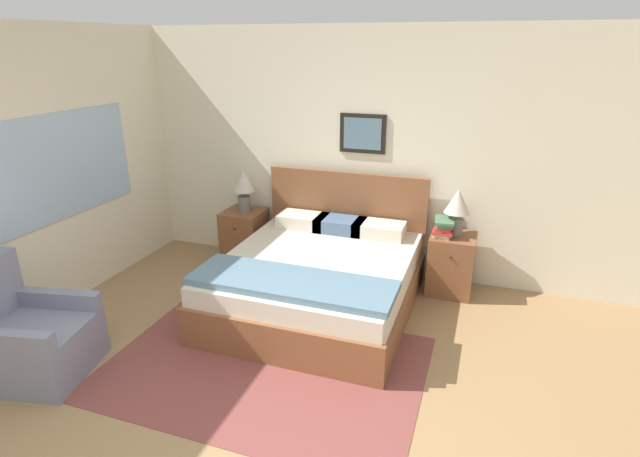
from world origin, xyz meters
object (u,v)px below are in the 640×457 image
object	(u,v)px
bed	(318,279)
armchair	(28,339)
nightstand_near_window	(245,236)
nightstand_by_door	(451,264)
table_lamp_by_door	(457,206)
table_lamp_near_window	(243,185)

from	to	relation	value
bed	armchair	distance (m)	2.45
armchair	nightstand_near_window	bearing A→B (deg)	154.46
bed	nightstand_by_door	bearing A→B (deg)	32.74
bed	table_lamp_by_door	world-z (taller)	bed
bed	nightstand_near_window	xyz separation A→B (m)	(-1.17, 0.75, 0.01)
nightstand_near_window	bed	bearing A→B (deg)	-32.74
armchair	table_lamp_near_window	bearing A→B (deg)	154.45
bed	nightstand_near_window	distance (m)	1.39
nightstand_by_door	table_lamp_by_door	world-z (taller)	table_lamp_by_door
bed	nightstand_by_door	size ratio (longest dim) A/B	3.24
nightstand_near_window	table_lamp_by_door	bearing A→B (deg)	0.53
bed	table_lamp_by_door	distance (m)	1.54
nightstand_near_window	nightstand_by_door	xyz separation A→B (m)	(2.34, 0.00, 0.00)
table_lamp_by_door	nightstand_near_window	bearing A→B (deg)	-179.47
nightstand_by_door	table_lamp_by_door	xyz separation A→B (m)	(0.01, 0.02, 0.61)
armchair	nightstand_by_door	bearing A→B (deg)	117.94
bed	table_lamp_by_door	size ratio (longest dim) A/B	4.19
table_lamp_near_window	armchair	bearing A→B (deg)	-103.60
table_lamp_near_window	table_lamp_by_door	distance (m)	2.34
table_lamp_near_window	nightstand_by_door	bearing A→B (deg)	-0.53
armchair	table_lamp_near_window	size ratio (longest dim) A/B	1.93
nightstand_by_door	table_lamp_near_window	xyz separation A→B (m)	(-2.33, 0.02, 0.61)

